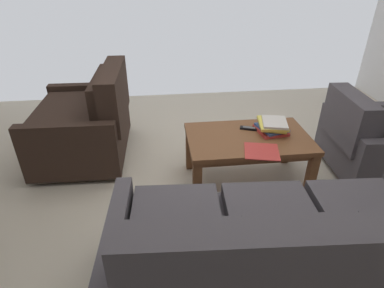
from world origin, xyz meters
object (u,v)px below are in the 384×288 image
at_px(sofa_main, 277,253).
at_px(armchair_side, 374,141).
at_px(tv_remote, 249,128).
at_px(loveseat_near, 87,122).
at_px(book_stack, 272,126).
at_px(loose_magazine, 262,151).
at_px(coffee_table, 248,144).

distance_m(sofa_main, armchair_side, 1.80).
bearing_deg(tv_remote, loveseat_near, -19.20).
bearing_deg(book_stack, tv_remote, -19.55).
distance_m(tv_remote, loose_magazine, 0.39).
bearing_deg(tv_remote, book_stack, 160.45).
relative_size(armchair_side, book_stack, 2.83).
bearing_deg(coffee_table, loveseat_near, -23.97).
bearing_deg(armchair_side, sofa_main, 40.78).
height_order(sofa_main, coffee_table, sofa_main).
bearing_deg(loveseat_near, coffee_table, 156.03).
relative_size(sofa_main, loose_magazine, 7.23).
bearing_deg(loveseat_near, loose_magazine, 148.80).
height_order(loveseat_near, book_stack, loveseat_near).
height_order(coffee_table, armchair_side, armchair_side).
bearing_deg(sofa_main, book_stack, -106.92).
distance_m(sofa_main, loveseat_near, 2.24).
relative_size(loveseat_near, loose_magazine, 4.19).
bearing_deg(armchair_side, tv_remote, -4.83).
relative_size(sofa_main, book_stack, 6.01).
relative_size(sofa_main, tv_remote, 11.77).
bearing_deg(armchair_side, coffee_table, 1.38).
distance_m(sofa_main, book_stack, 1.27).
relative_size(coffee_table, book_stack, 3.26).
relative_size(coffee_table, armchair_side, 1.15).
relative_size(book_stack, loose_magazine, 1.20).
xyz_separation_m(sofa_main, book_stack, (-0.37, -1.21, 0.18)).
bearing_deg(loose_magazine, sofa_main, 2.16).
height_order(sofa_main, loveseat_near, loveseat_near).
height_order(loveseat_near, coffee_table, loveseat_near).
height_order(book_stack, tv_remote, book_stack).
height_order(coffee_table, loose_magazine, loose_magazine).
distance_m(book_stack, tv_remote, 0.21).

